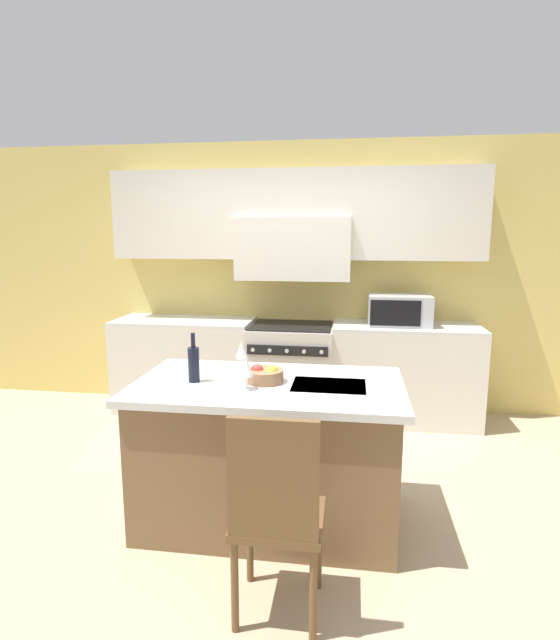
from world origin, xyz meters
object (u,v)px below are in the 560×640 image
(wine_bottle, at_px, (194,363))
(fruit_bowl, at_px, (264,375))
(range_stove, at_px, (291,370))
(microwave, at_px, (399,310))
(wine_glass_far, at_px, (242,351))
(island_chair, at_px, (276,508))
(wine_glass_near, at_px, (246,368))

(wine_bottle, distance_m, fruit_bowl, 0.44)
(range_stove, xyz_separation_m, fruit_bowl, (0.06, -1.84, 0.49))
(microwave, height_order, wine_glass_far, microwave)
(island_chair, distance_m, wine_glass_near, 0.87)
(range_stove, height_order, microwave, microwave)
(island_chair, distance_m, wine_bottle, 1.11)
(wine_bottle, distance_m, wine_glass_far, 0.38)
(island_chair, xyz_separation_m, wine_glass_far, (-0.40, 1.09, 0.46))
(island_chair, bearing_deg, wine_glass_far, 110.01)
(range_stove, bearing_deg, microwave, 1.05)
(microwave, xyz_separation_m, island_chair, (-0.76, -2.71, -0.51))
(microwave, distance_m, island_chair, 2.87)
(wine_glass_far, bearing_deg, island_chair, -69.99)
(range_stove, height_order, fruit_bowl, fruit_bowl)
(wine_bottle, xyz_separation_m, wine_glass_near, (0.35, -0.11, 0.01))
(microwave, relative_size, wine_glass_far, 3.05)
(wine_glass_near, distance_m, fruit_bowl, 0.20)
(range_stove, xyz_separation_m, wine_bottle, (-0.37, -1.90, 0.56))
(wine_bottle, height_order, fruit_bowl, wine_bottle)
(range_stove, distance_m, wine_glass_near, 2.09)
(range_stove, relative_size, wine_glass_far, 4.83)
(island_chair, bearing_deg, wine_bottle, 128.44)
(wine_glass_near, bearing_deg, wine_glass_far, 106.29)
(microwave, relative_size, fruit_bowl, 2.45)
(island_chair, bearing_deg, microwave, 74.28)
(range_stove, relative_size, wine_bottle, 3.00)
(range_stove, bearing_deg, wine_bottle, -101.11)
(range_stove, bearing_deg, wine_glass_near, -90.61)
(range_stove, height_order, wine_bottle, wine_bottle)
(wine_glass_far, bearing_deg, microwave, 54.32)
(range_stove, relative_size, island_chair, 0.88)
(island_chair, relative_size, wine_glass_far, 5.49)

